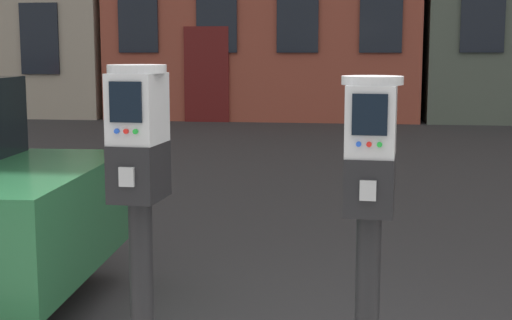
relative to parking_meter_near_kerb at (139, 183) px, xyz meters
name	(u,v)px	position (x,y,z in m)	size (l,w,h in m)	color
parking_meter_near_kerb	(139,183)	(0.00, 0.00, 0.00)	(0.23, 0.26, 1.41)	black
parking_meter_twin_adjacent	(370,196)	(0.85, 0.00, -0.03)	(0.23, 0.26, 1.37)	black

